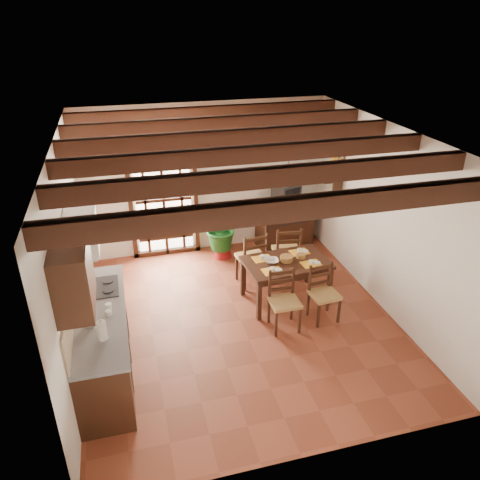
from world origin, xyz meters
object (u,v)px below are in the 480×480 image
object	(u,v)px
sideboard	(285,223)
crt_tv	(286,193)
chair_near_right	(323,303)
pendant_lamp	(288,175)
kitchen_counter	(103,341)
potted_plant	(222,229)
chair_far_right	(286,261)
chair_far_left	(251,267)
dining_table	(286,266)
chair_near_left	(284,311)

from	to	relation	value
sideboard	crt_tv	xyz separation A→B (m)	(-0.00, -0.01, 0.64)
sideboard	crt_tv	size ratio (longest dim) A/B	1.99
chair_near_right	pendant_lamp	world-z (taller)	pendant_lamp
kitchen_counter	potted_plant	distance (m)	3.39
kitchen_counter	crt_tv	xyz separation A→B (m)	(3.45, 2.82, 0.62)
chair_far_right	pendant_lamp	size ratio (longest dim) A/B	1.16
chair_far_left	chair_far_right	bearing A→B (deg)	177.72
dining_table	chair_far_right	size ratio (longest dim) A/B	1.38
chair_far_right	kitchen_counter	bearing A→B (deg)	37.23
chair_near_left	chair_near_right	size ratio (longest dim) A/B	1.04
kitchen_counter	pendant_lamp	distance (m)	3.39
dining_table	chair_far_right	bearing A→B (deg)	64.14
potted_plant	crt_tv	bearing A→B (deg)	8.52
dining_table	crt_tv	size ratio (longest dim) A/B	2.54
chair_near_right	potted_plant	world-z (taller)	potted_plant
kitchen_counter	chair_near_right	bearing A→B (deg)	5.93
dining_table	crt_tv	world-z (taller)	crt_tv
dining_table	chair_near_right	world-z (taller)	chair_near_right
chair_far_left	sideboard	size ratio (longest dim) A/B	0.92
chair_near_left	chair_far_left	bearing A→B (deg)	94.99
chair_far_right	pendant_lamp	bearing A→B (deg)	74.53
crt_tv	chair_near_right	bearing A→B (deg)	-114.72
sideboard	chair_far_left	bearing A→B (deg)	-139.18
dining_table	chair_far_right	world-z (taller)	chair_far_right
chair_far_right	crt_tv	distance (m)	1.47
chair_far_left	potted_plant	distance (m)	1.10
chair_near_right	pendant_lamp	bearing A→B (deg)	111.86
chair_far_left	sideboard	xyz separation A→B (m)	(1.04, 1.23, 0.15)
chair_far_left	potted_plant	world-z (taller)	potted_plant
potted_plant	pendant_lamp	world-z (taller)	pendant_lamp
kitchen_counter	dining_table	bearing A→B (deg)	19.01
sideboard	crt_tv	bearing A→B (deg)	-99.15
sideboard	dining_table	bearing A→B (deg)	-118.64
crt_tv	potted_plant	bearing A→B (deg)	170.30
sideboard	potted_plant	size ratio (longest dim) A/B	0.48
sideboard	chair_far_right	bearing A→B (deg)	-117.65
chair_far_left	crt_tv	distance (m)	1.79
chair_near_right	crt_tv	distance (m)	2.64
pendant_lamp	chair_far_left	bearing A→B (deg)	125.28
chair_far_right	sideboard	distance (m)	1.25
kitchen_counter	sideboard	xyz separation A→B (m)	(3.45, 2.83, -0.02)
chair_near_right	chair_far_right	bearing A→B (deg)	89.51
dining_table	pendant_lamp	size ratio (longest dim) A/B	1.61
dining_table	chair_far_left	size ratio (longest dim) A/B	1.39
dining_table	crt_tv	bearing A→B (deg)	65.76
chair_near_left	potted_plant	xyz separation A→B (m)	(-0.37, 2.35, 0.29)
chair_near_left	pendant_lamp	size ratio (longest dim) A/B	1.07
crt_tv	dining_table	bearing A→B (deg)	-127.77
pendant_lamp	dining_table	bearing A→B (deg)	-90.00
chair_near_right	crt_tv	bearing A→B (deg)	78.18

